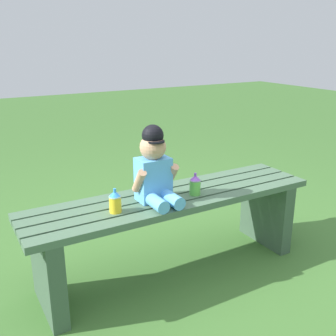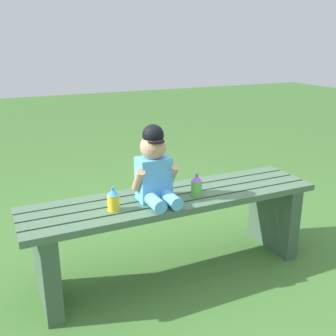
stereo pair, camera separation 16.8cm
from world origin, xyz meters
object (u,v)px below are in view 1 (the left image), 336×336
at_px(child_figure, 154,169).
at_px(sippy_cup_left, 115,201).
at_px(park_bench, 173,221).
at_px(sippy_cup_right, 195,184).

bearing_deg(child_figure, sippy_cup_left, -171.20).
bearing_deg(child_figure, park_bench, 6.76).
relative_size(child_figure, sippy_cup_right, 3.26).
height_order(sippy_cup_left, sippy_cup_right, same).
distance_m(park_bench, sippy_cup_left, 0.42).
xyz_separation_m(park_bench, child_figure, (-0.12, -0.01, 0.33)).
height_order(park_bench, sippy_cup_right, sippy_cup_right).
distance_m(child_figure, sippy_cup_right, 0.26).
distance_m(park_bench, child_figure, 0.35).
relative_size(park_bench, child_figure, 4.07).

